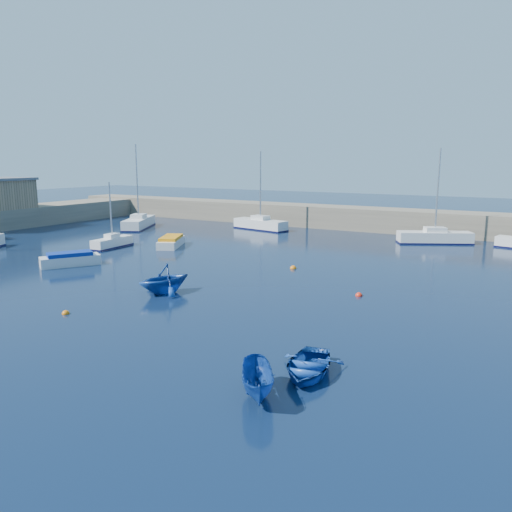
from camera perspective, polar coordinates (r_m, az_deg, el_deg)
The scene contains 14 objects.
ground at distance 20.96m, azimuth -21.20°, elevation -12.77°, with size 220.00×220.00×0.00m, color #0C1B34.
back_wall at distance 60.08m, azimuth 15.30°, elevation 3.95°, with size 96.00×4.50×2.60m, color #706855.
sailboat_3 at distance 49.22m, azimuth -16.10°, elevation 1.54°, with size 1.62×4.63×6.16m.
sailboat_4 at distance 62.81m, azimuth -13.24°, elevation 3.75°, with size 5.48×7.80×10.05m.
sailboat_5 at distance 59.72m, azimuth 0.50°, elevation 3.68°, with size 7.23×3.26×9.22m.
sailboat_6 at distance 52.84m, azimuth 19.74°, elevation 2.07°, with size 7.24×5.04×9.34m.
motorboat_1 at distance 41.74m, azimuth -20.48°, elevation -0.36°, with size 3.60×4.57×1.08m.
motorboat_2 at distance 48.61m, azimuth -9.67°, elevation 1.64°, with size 3.69×5.09×1.00m.
dinghy_center at distance 19.76m, azimuth 5.93°, elevation -12.38°, with size 2.49×3.49×0.72m, color navy.
dinghy_left at distance 31.50m, azimuth -10.46°, elevation -2.57°, with size 3.00×3.47×1.83m, color navy.
dinghy_right at distance 17.87m, azimuth 0.24°, elevation -14.18°, with size 1.12×2.98×1.15m, color navy.
buoy_0 at distance 28.95m, azimuth -20.91°, elevation -6.20°, with size 0.42×0.42×0.42m, color #D5690B.
buoy_1 at distance 31.20m, azimuth 11.68°, elevation -4.48°, with size 0.44×0.44×0.44m, color red.
buoy_3 at distance 38.23m, azimuth 4.28°, elevation -1.45°, with size 0.51×0.51×0.51m, color #D5690B.
Camera 1 is at (15.38, -11.67, 8.14)m, focal length 35.00 mm.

